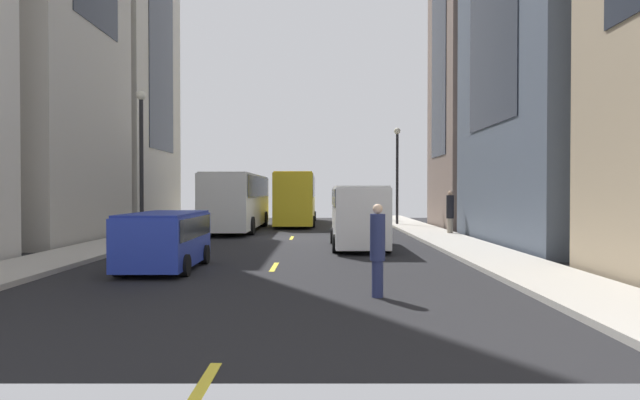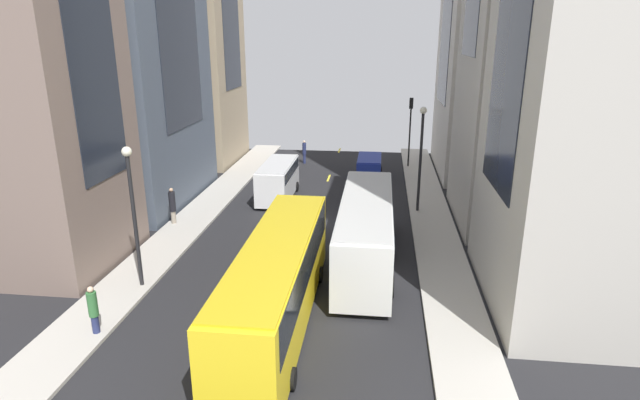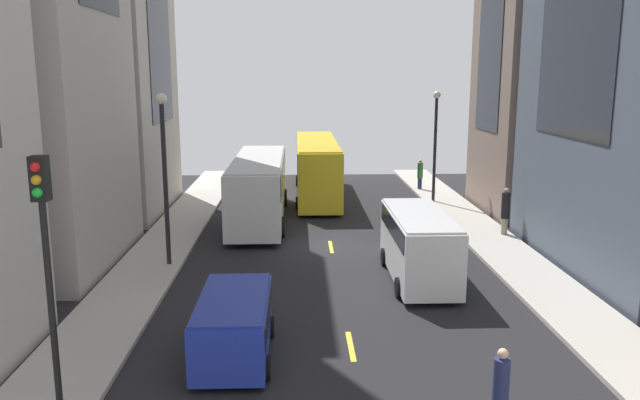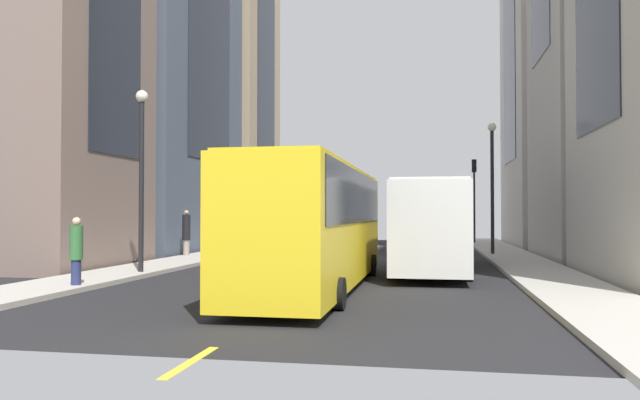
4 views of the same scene
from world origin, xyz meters
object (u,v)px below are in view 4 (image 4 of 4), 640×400
car_blue_0 (427,232)px  pedestrian_waiting_curb (346,228)px  pedestrian_crossing_near (76,249)px  streetcar_yellow (318,217)px  traffic_light_near_corner (474,185)px  city_bus_white (430,219)px  pedestrian_walking_far (186,232)px  delivery_van_white (315,226)px

car_blue_0 → pedestrian_waiting_curb: 7.34m
car_blue_0 → pedestrian_crossing_near: size_ratio=2.14×
pedestrian_crossing_near → pedestrian_waiting_curb: pedestrian_crossing_near is taller
streetcar_yellow → traffic_light_near_corner: (-6.33, -26.67, 2.14)m
traffic_light_near_corner → city_bus_white: bearing=81.4°
streetcar_yellow → pedestrian_walking_far: 13.51m
city_bus_white → traffic_light_near_corner: 20.61m
pedestrian_crossing_near → pedestrian_walking_far: size_ratio=0.88×
streetcar_yellow → pedestrian_waiting_curb: (2.96, -27.15, -1.01)m
delivery_van_white → pedestrian_waiting_curb: bearing=-91.7°
car_blue_0 → pedestrian_walking_far: pedestrian_walking_far is taller
streetcar_yellow → pedestrian_waiting_curb: bearing=-83.8°
car_blue_0 → pedestrian_crossing_near: 26.50m
streetcar_yellow → pedestrian_crossing_near: streetcar_yellow is taller
pedestrian_crossing_near → city_bus_white: bearing=54.4°
city_bus_white → traffic_light_near_corner: size_ratio=1.97×
pedestrian_waiting_curb → car_blue_0: bearing=-9.9°
pedestrian_waiting_curb → pedestrian_walking_far: 17.67m
delivery_van_white → car_blue_0: 8.94m
pedestrian_waiting_curb → pedestrian_walking_far: bearing=-83.0°
pedestrian_crossing_near → traffic_light_near_corner: 31.44m
city_bus_white → delivery_van_white: size_ratio=1.93×
delivery_van_white → pedestrian_waiting_curb: (-0.31, -10.60, -0.40)m
city_bus_white → pedestrian_crossing_near: 13.02m
city_bus_white → pedestrian_walking_far: (11.86, -4.00, -0.68)m
delivery_van_white → streetcar_yellow: bearing=101.2°
streetcar_yellow → city_bus_white: bearing=-117.1°
streetcar_yellow → traffic_light_near_corner: size_ratio=2.13×
streetcar_yellow → pedestrian_crossing_near: 7.15m
pedestrian_walking_far → traffic_light_near_corner: 22.26m
city_bus_white → car_blue_0: bearing=-89.1°
pedestrian_crossing_near → pedestrian_walking_far: (1.70, -12.10, 0.13)m
car_blue_0 → pedestrian_waiting_curb: size_ratio=2.02×
city_bus_white → pedestrian_walking_far: city_bus_white is taller
car_blue_0 → traffic_light_near_corner: (-3.32, -3.78, 3.24)m
city_bus_white → car_blue_0: size_ratio=2.75×
delivery_van_white → pedestrian_walking_far: 8.12m
pedestrian_walking_far → pedestrian_waiting_curb: bearing=-74.0°
city_bus_white → car_blue_0: 16.52m
streetcar_yellow → car_blue_0: streetcar_yellow is taller
pedestrian_waiting_curb → traffic_light_near_corner: bearing=22.6°
traffic_light_near_corner → pedestrian_crossing_near: bearing=65.0°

